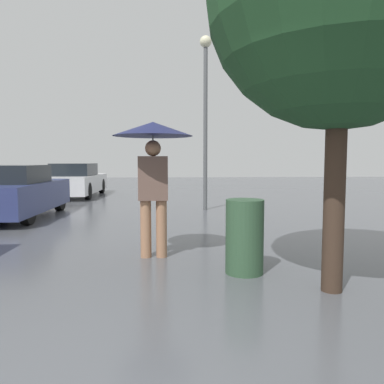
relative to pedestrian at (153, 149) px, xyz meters
name	(u,v)px	position (x,y,z in m)	size (l,w,h in m)	color
pedestrian	(153,149)	(0.00, 0.00, 0.00)	(1.15, 1.15, 1.97)	#9E7051
parked_car_middle	(11,193)	(-3.72, 4.13, -0.96)	(1.83, 3.90, 1.30)	navy
parked_car_farthest	(76,181)	(-3.50, 9.74, -0.97)	(1.68, 4.50, 1.31)	silver
street_lamp	(205,97)	(1.26, 5.29, 1.62)	(0.33, 0.33, 4.89)	#515456
trash_bin	(245,237)	(1.17, -0.85, -1.11)	(0.48, 0.48, 0.93)	#2D4C33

